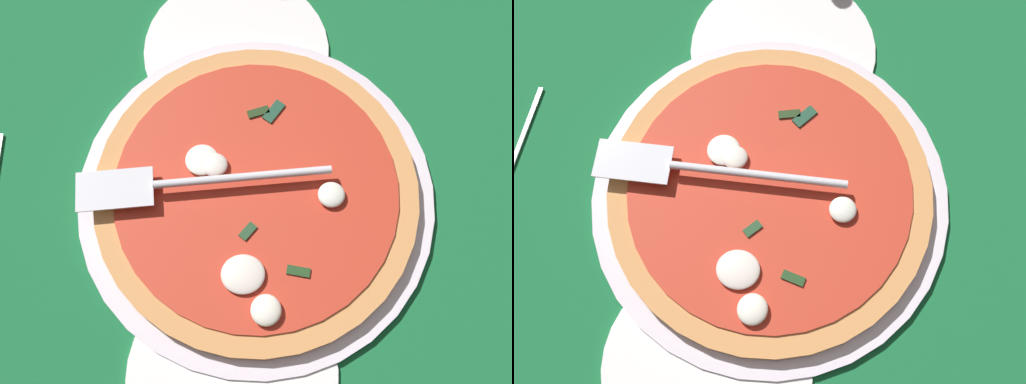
{
  "view_description": "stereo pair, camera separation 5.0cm",
  "coord_description": "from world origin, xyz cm",
  "views": [
    {
      "loc": [
        -23.13,
        6.71,
        71.42
      ],
      "look_at": [
        0.75,
        5.51,
        2.36
      ],
      "focal_mm": 40.96,
      "sensor_mm": 36.0,
      "label": 1
    },
    {
      "loc": [
        -22.85,
        1.67,
        71.42
      ],
      "look_at": [
        0.75,
        5.51,
        2.36
      ],
      "focal_mm": 40.96,
      "sensor_mm": 36.0,
      "label": 2
    }
  ],
  "objects": [
    {
      "name": "pizza",
      "position": [
        0.61,
        5.54,
        2.38
      ],
      "size": [
        40.56,
        40.56,
        3.41
      ],
      "color": "#D38E4E",
      "rests_on": "pizza_pan"
    },
    {
      "name": "ground_plane",
      "position": [
        0.0,
        0.0,
        -0.4
      ],
      "size": [
        103.44,
        103.44,
        0.8
      ],
      "primitive_type": "cube",
      "color": "#186334"
    },
    {
      "name": "pizza_server",
      "position": [
        1.47,
        13.24,
        5.13
      ],
      "size": [
        5.43,
        31.17,
        1.0
      ],
      "rotation": [
        0.0,
        0.0,
        1.61
      ],
      "color": "silver",
      "rests_on": "pizza"
    },
    {
      "name": "pizza_pan",
      "position": [
        0.75,
        5.51,
        0.68
      ],
      "size": [
        45.25,
        45.25,
        1.36
      ],
      "primitive_type": "cylinder",
      "color": "silver",
      "rests_on": "ground_plane"
    },
    {
      "name": "dinner_plate_right",
      "position": [
        22.49,
        7.18,
        0.5
      ],
      "size": [
        25.87,
        25.87,
        1.0
      ],
      "primitive_type": "cylinder",
      "color": "white",
      "rests_on": "ground_plane"
    },
    {
      "name": "dinner_plate_left",
      "position": [
        -21.0,
        9.36,
        0.5
      ],
      "size": [
        24.61,
        24.61,
        1.0
      ],
      "primitive_type": "cylinder",
      "color": "white",
      "rests_on": "ground_plane"
    }
  ]
}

